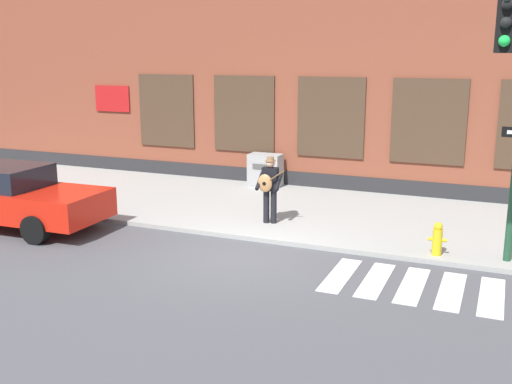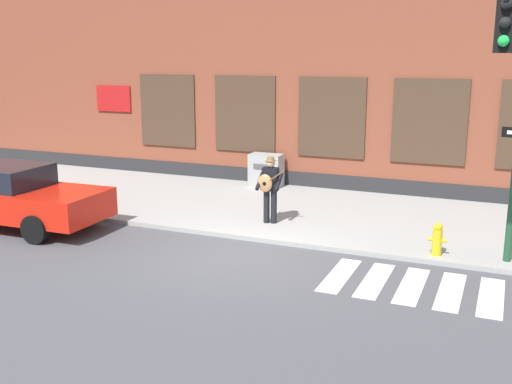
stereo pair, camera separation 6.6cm
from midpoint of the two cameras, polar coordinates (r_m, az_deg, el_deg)
name	(u,v)px [view 1 (the left image)]	position (r m, az deg, el deg)	size (l,w,h in m)	color
ground_plane	(242,256)	(12.73, -1.52, -6.09)	(160.00, 160.00, 0.00)	#4C4C51
sidewalk	(300,211)	(16.10, 4.07, -1.82)	(28.00, 5.61, 0.10)	#9E9E99
building_backdrop	(349,68)	(20.18, 8.75, 11.64)	(28.00, 4.06, 7.48)	brown
crosswalk	(471,294)	(11.43, 19.66, -9.11)	(5.20, 1.90, 0.01)	silver
red_car	(13,197)	(15.75, -22.24, -0.43)	(4.65, 2.09, 1.53)	red
busker	(269,186)	(14.53, 1.15, 0.58)	(0.73, 0.56, 1.65)	black
utility_box	(265,170)	(18.79, 0.80, 2.11)	(1.02, 0.60, 1.02)	#9E9E9E
fire_hydrant	(437,239)	(12.90, 16.75, -4.30)	(0.38, 0.20, 0.70)	gold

